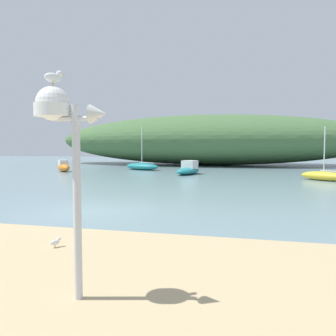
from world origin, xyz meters
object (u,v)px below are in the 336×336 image
(mast_structure, at_px, (61,122))
(seagull_on_radar, at_px, (54,77))
(motorboat_outer_mooring, at_px, (64,167))
(sailboat_east_reach, at_px, (142,166))
(motorboat_by_sandbar, at_px, (188,169))
(sailboat_centre_water, at_px, (324,176))
(seagull_near_waterline, at_px, (55,242))

(mast_structure, distance_m, seagull_on_radar, 0.68)
(mast_structure, relative_size, motorboat_outer_mooring, 1.16)
(motorboat_outer_mooring, relative_size, sailboat_east_reach, 0.61)
(motorboat_by_sandbar, bearing_deg, sailboat_centre_water, -16.27)
(seagull_near_waterline, bearing_deg, seagull_on_radar, -57.18)
(mast_structure, xyz_separation_m, sailboat_centre_water, (7.87, 21.64, -2.49))
(motorboat_outer_mooring, distance_m, sailboat_east_reach, 7.76)
(seagull_on_radar, relative_size, sailboat_centre_water, 0.08)
(seagull_near_waterline, bearing_deg, sailboat_centre_water, 64.15)
(motorboat_outer_mooring, distance_m, seagull_near_waterline, 26.50)
(sailboat_east_reach, bearing_deg, mast_structure, -74.28)
(sailboat_centre_water, relative_size, motorboat_by_sandbar, 0.99)
(seagull_on_radar, bearing_deg, motorboat_by_sandbar, 95.52)
(mast_structure, bearing_deg, sailboat_east_reach, 105.72)
(motorboat_by_sandbar, bearing_deg, seagull_on_radar, -84.48)
(seagull_on_radar, height_order, seagull_near_waterline, seagull_on_radar)
(sailboat_east_reach, height_order, motorboat_by_sandbar, sailboat_east_reach)
(mast_structure, xyz_separation_m, motorboat_outer_mooring, (-14.90, 25.11, -2.37))
(motorboat_outer_mooring, relative_size, seagull_near_waterline, 9.65)
(mast_structure, bearing_deg, sailboat_centre_water, 70.00)
(sailboat_east_reach, bearing_deg, motorboat_by_sandbar, -37.09)
(seagull_on_radar, xyz_separation_m, motorboat_by_sandbar, (-2.38, 24.65, -3.06))
(seagull_on_radar, height_order, motorboat_outer_mooring, seagull_on_radar)
(sailboat_east_reach, distance_m, seagull_near_waterline, 27.52)
(sailboat_centre_water, height_order, motorboat_by_sandbar, sailboat_centre_water)
(seagull_on_radar, height_order, sailboat_centre_water, sailboat_centre_water)
(mast_structure, bearing_deg, seagull_on_radar, 172.44)
(motorboat_outer_mooring, xyz_separation_m, seagull_near_waterline, (13.37, -22.89, -0.14))
(seagull_on_radar, relative_size, sailboat_east_reach, 0.07)
(seagull_on_radar, relative_size, motorboat_by_sandbar, 0.08)
(motorboat_by_sandbar, bearing_deg, seagull_near_waterline, -87.55)
(sailboat_centre_water, height_order, sailboat_east_reach, sailboat_east_reach)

